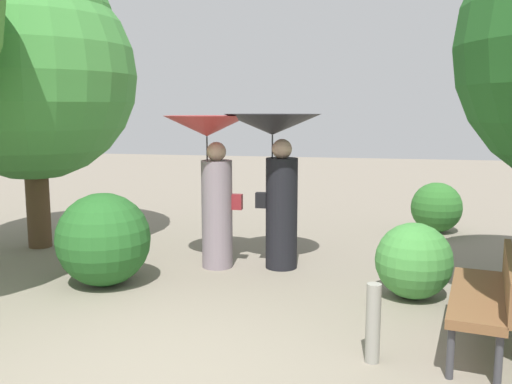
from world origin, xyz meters
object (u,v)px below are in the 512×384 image
park_bench (488,293)px  path_marker_post (373,323)px  person_right (276,158)px  person_left (211,163)px  tree_mid_left (29,60)px

park_bench → path_marker_post: size_ratio=2.35×
park_bench → person_right: bearing=-122.9°
person_left → path_marker_post: bearing=-146.6°
park_bench → tree_mid_left: (-5.88, 2.46, 2.26)m
tree_mid_left → person_right: bearing=-5.5°
person_left → person_right: bearing=-88.0°
person_left → path_marker_post: person_left is taller
person_left → path_marker_post: size_ratio=2.97×
person_left → person_right: 0.84m
tree_mid_left → path_marker_post: size_ratio=6.68×
person_right → park_bench: person_right is taller
path_marker_post → person_left: bearing=130.6°
tree_mid_left → park_bench: bearing=-22.7°
person_right → park_bench: size_ratio=1.28×
person_left → park_bench: size_ratio=1.27×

